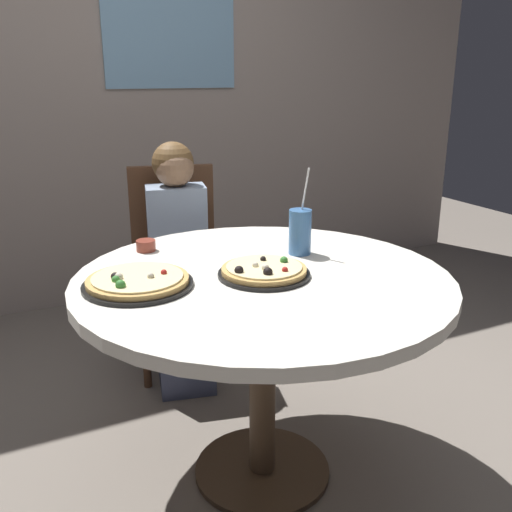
{
  "coord_description": "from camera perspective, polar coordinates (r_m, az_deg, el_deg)",
  "views": [
    {
      "loc": [
        -0.78,
        -1.53,
        1.37
      ],
      "look_at": [
        0.0,
        0.05,
        0.8
      ],
      "focal_mm": 40.12,
      "sensor_mm": 36.0,
      "label": 1
    }
  ],
  "objects": [
    {
      "name": "pizza_cheese",
      "position": [
        1.76,
        -11.73,
        -2.52
      ],
      "size": [
        0.33,
        0.33,
        0.05
      ],
      "color": "black",
      "rests_on": "dining_table"
    },
    {
      "name": "chair_wooden",
      "position": [
        2.75,
        -8.03,
        -0.04
      ],
      "size": [
        0.48,
        0.48,
        0.95
      ],
      "color": "brown",
      "rests_on": "ground_plane"
    },
    {
      "name": "sauce_bowl",
      "position": [
        2.1,
        -10.92,
        1.03
      ],
      "size": [
        0.07,
        0.07,
        0.04
      ],
      "primitive_type": "cylinder",
      "color": "brown",
      "rests_on": "dining_table"
    },
    {
      "name": "pizza_veggie",
      "position": [
        1.81,
        0.81,
        -1.52
      ],
      "size": [
        0.29,
        0.29,
        0.05
      ],
      "color": "black",
      "rests_on": "dining_table"
    },
    {
      "name": "diner_child",
      "position": [
        2.6,
        -7.53,
        -2.21
      ],
      "size": [
        0.33,
        0.43,
        1.08
      ],
      "color": "#3F4766",
      "rests_on": "ground_plane"
    },
    {
      "name": "dining_table",
      "position": [
        1.86,
        0.68,
        -4.77
      ],
      "size": [
        1.21,
        1.21,
        0.75
      ],
      "color": "silver",
      "rests_on": "ground_plane"
    },
    {
      "name": "wall_with_window",
      "position": [
        3.59,
        -14.37,
        18.67
      ],
      "size": [
        5.2,
        0.14,
        2.9
      ],
      "color": "#A8998E",
      "rests_on": "ground_plane"
    },
    {
      "name": "ground_plane",
      "position": [
        2.2,
        0.61,
        -20.67
      ],
      "size": [
        8.0,
        8.0,
        0.0
      ],
      "primitive_type": "plane",
      "color": "slate"
    },
    {
      "name": "soda_cup",
      "position": [
        2.02,
        4.41,
        2.44
      ],
      "size": [
        0.08,
        0.08,
        0.31
      ],
      "color": "#3F72B2",
      "rests_on": "dining_table"
    }
  ]
}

